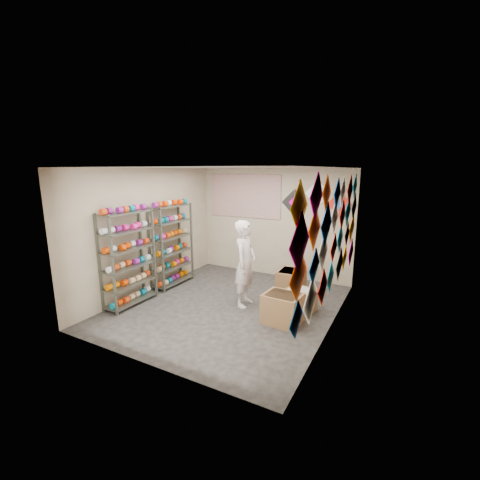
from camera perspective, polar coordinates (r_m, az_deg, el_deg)
The scene contains 12 objects.
ground at distance 6.56m, azimuth -2.05°, elevation -11.57°, with size 4.50×4.50×0.00m, color black.
room_walls at distance 6.09m, azimuth -2.16°, elevation 2.73°, with size 4.50×4.50×4.50m.
shelf_rack_front at distance 6.69m, azimuth -19.22°, elevation -3.17°, with size 0.40×1.10×1.90m, color #4C5147.
shelf_rack_back at distance 7.60m, azimuth -12.06°, elevation -0.93°, with size 0.40×1.10×1.90m, color #4C5147.
string_spools at distance 7.11m, azimuth -15.46°, elevation -1.24°, with size 0.12×2.36×0.12m.
kite_wall_display at distance 5.35m, azimuth 16.27°, elevation 0.80°, with size 0.06×4.36×2.04m.
back_wall_kites at distance 7.71m, azimuth 13.10°, elevation 6.93°, with size 1.66×0.02×0.87m.
poster at distance 8.37m, azimuth 0.79°, elevation 7.83°, with size 2.00×0.01×1.10m, color #674FAC.
shopkeeper at distance 6.31m, azimuth 0.91°, elevation -4.24°, with size 0.46×0.66×1.72m, color silver.
carton_a at distance 5.84m, azimuth 7.58°, elevation -11.97°, with size 0.64×0.53×0.53m, color brown.
carton_b at distance 6.39m, azimuth 10.73°, elevation -10.39°, with size 0.52×0.43×0.43m, color brown.
carton_c at distance 7.15m, azimuth 9.06°, elevation -7.40°, with size 0.55×0.60×0.52m, color brown.
Camera 1 is at (3.03, -5.18, 2.66)m, focal length 24.00 mm.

